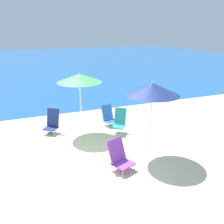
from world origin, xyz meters
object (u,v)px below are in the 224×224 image
object	(u,v)px
beach_umbrella_green	(79,78)
beach_chair_teal	(119,121)
beach_umbrella_navy	(152,89)
beach_chair_blue	(108,116)
beach_chair_purple	(119,156)
beach_chair_navy	(52,122)

from	to	relation	value
beach_umbrella_green	beach_chair_teal	size ratio (longest dim) A/B	2.49
beach_umbrella_navy	beach_chair_blue	distance (m)	3.10
beach_chair_purple	beach_chair_blue	world-z (taller)	beach_chair_purple
beach_umbrella_navy	beach_chair_blue	bearing A→B (deg)	95.96
beach_umbrella_navy	beach_chair_teal	xyz separation A→B (m)	(-0.19, 1.80, -1.52)
beach_chair_purple	beach_chair_navy	distance (m)	3.40
beach_chair_teal	beach_chair_purple	bearing A→B (deg)	-75.39
beach_chair_navy	beach_chair_blue	world-z (taller)	beach_chair_navy
beach_chair_purple	beach_chair_teal	xyz separation A→B (m)	(1.00, 2.28, 0.06)
beach_chair_purple	beach_chair_blue	distance (m)	3.25
beach_umbrella_green	beach_chair_blue	bearing A→B (deg)	10.40
beach_umbrella_green	beach_chair_teal	xyz separation A→B (m)	(1.23, -0.63, -1.51)
beach_umbrella_navy	beach_chair_blue	world-z (taller)	beach_umbrella_navy
beach_chair_purple	beach_chair_teal	size ratio (longest dim) A/B	0.93
beach_umbrella_green	beach_chair_purple	size ratio (longest dim) A/B	2.68
beach_chair_purple	beach_umbrella_navy	bearing A→B (deg)	-0.12
beach_umbrella_green	beach_chair_purple	world-z (taller)	beach_umbrella_green
beach_chair_teal	beach_chair_navy	world-z (taller)	beach_chair_teal
beach_umbrella_navy	beach_chair_navy	distance (m)	3.93
beach_chair_teal	beach_chair_navy	xyz separation A→B (m)	(-2.23, 0.89, -0.03)
beach_umbrella_navy	beach_umbrella_green	xyz separation A→B (m)	(-1.42, 2.43, -0.01)
beach_chair_blue	beach_chair_teal	bearing A→B (deg)	-93.11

